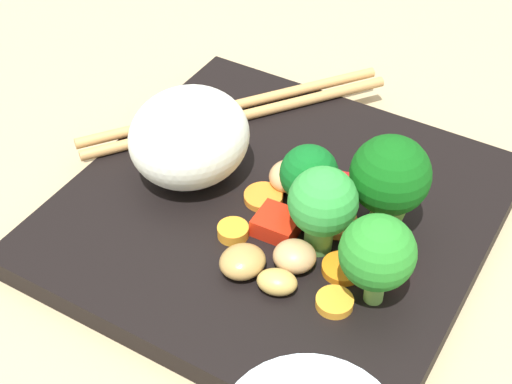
% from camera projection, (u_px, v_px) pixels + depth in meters
% --- Properties ---
extents(ground_plane, '(1.10, 1.10, 0.02)m').
position_uv_depth(ground_plane, '(276.00, 233.00, 0.53)').
color(ground_plane, tan).
extents(square_plate, '(0.28, 0.28, 0.02)m').
position_uv_depth(square_plate, '(276.00, 214.00, 0.51)').
color(square_plate, black).
rests_on(square_plate, ground_plane).
extents(rice_mound, '(0.10, 0.11, 0.07)m').
position_uv_depth(rice_mound, '(193.00, 134.00, 0.51)').
color(rice_mound, white).
rests_on(rice_mound, square_plate).
extents(broccoli_floret_0, '(0.04, 0.04, 0.06)m').
position_uv_depth(broccoli_floret_0, '(377.00, 254.00, 0.42)').
color(broccoli_floret_0, '#79B550').
rests_on(broccoli_floret_0, square_plate).
extents(broccoli_floret_1, '(0.04, 0.04, 0.06)m').
position_uv_depth(broccoli_floret_1, '(323.00, 205.00, 0.45)').
color(broccoli_floret_1, '#53923E').
rests_on(broccoli_floret_1, square_plate).
extents(broccoli_floret_2, '(0.04, 0.04, 0.05)m').
position_uv_depth(broccoli_floret_2, '(309.00, 176.00, 0.48)').
color(broccoli_floret_2, '#82BE5F').
rests_on(broccoli_floret_2, square_plate).
extents(broccoli_floret_3, '(0.05, 0.05, 0.07)m').
position_uv_depth(broccoli_floret_3, '(390.00, 178.00, 0.46)').
color(broccoli_floret_3, '#60A238').
rests_on(broccoli_floret_3, square_plate).
extents(carrot_slice_0, '(0.04, 0.04, 0.00)m').
position_uv_depth(carrot_slice_0, '(265.00, 195.00, 0.51)').
color(carrot_slice_0, orange).
rests_on(carrot_slice_0, square_plate).
extents(carrot_slice_1, '(0.03, 0.03, 0.01)m').
position_uv_depth(carrot_slice_1, '(338.00, 219.00, 0.49)').
color(carrot_slice_1, orange).
rests_on(carrot_slice_1, square_plate).
extents(carrot_slice_2, '(0.02, 0.02, 0.01)m').
position_uv_depth(carrot_slice_2, '(335.00, 302.00, 0.44)').
color(carrot_slice_2, orange).
rests_on(carrot_slice_2, square_plate).
extents(carrot_slice_3, '(0.03, 0.03, 0.01)m').
position_uv_depth(carrot_slice_3, '(233.00, 231.00, 0.48)').
color(carrot_slice_3, orange).
rests_on(carrot_slice_3, square_plate).
extents(carrot_slice_4, '(0.03, 0.03, 0.01)m').
position_uv_depth(carrot_slice_4, '(343.00, 268.00, 0.46)').
color(carrot_slice_4, orange).
rests_on(carrot_slice_4, square_plate).
extents(pepper_chunk_0, '(0.03, 0.03, 0.01)m').
position_uv_depth(pepper_chunk_0, '(278.00, 224.00, 0.49)').
color(pepper_chunk_0, red).
rests_on(pepper_chunk_0, square_plate).
extents(pepper_chunk_1, '(0.03, 0.03, 0.02)m').
position_uv_depth(pepper_chunk_1, '(387.00, 254.00, 0.46)').
color(pepper_chunk_1, red).
rests_on(pepper_chunk_1, square_plate).
extents(pepper_chunk_2, '(0.02, 0.02, 0.02)m').
position_uv_depth(pepper_chunk_2, '(337.00, 189.00, 0.51)').
color(pepper_chunk_2, red).
rests_on(pepper_chunk_2, square_plate).
extents(chicken_piece_0, '(0.03, 0.02, 0.01)m').
position_uv_depth(chicken_piece_0, '(277.00, 282.00, 0.45)').
color(chicken_piece_0, tan).
rests_on(chicken_piece_0, square_plate).
extents(chicken_piece_1, '(0.03, 0.03, 0.02)m').
position_uv_depth(chicken_piece_1, '(295.00, 256.00, 0.46)').
color(chicken_piece_1, tan).
rests_on(chicken_piece_1, square_plate).
extents(chicken_piece_2, '(0.04, 0.04, 0.02)m').
position_uv_depth(chicken_piece_2, '(243.00, 262.00, 0.46)').
color(chicken_piece_2, '#B28949').
rests_on(chicken_piece_2, square_plate).
extents(chicken_piece_3, '(0.04, 0.04, 0.02)m').
position_uv_depth(chicken_piece_3, '(294.00, 178.00, 0.51)').
color(chicken_piece_3, tan).
rests_on(chicken_piece_3, square_plate).
extents(chopstick_pair, '(0.17, 0.20, 0.01)m').
position_uv_depth(chopstick_pair, '(236.00, 111.00, 0.58)').
color(chopstick_pair, tan).
rests_on(chopstick_pair, square_plate).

